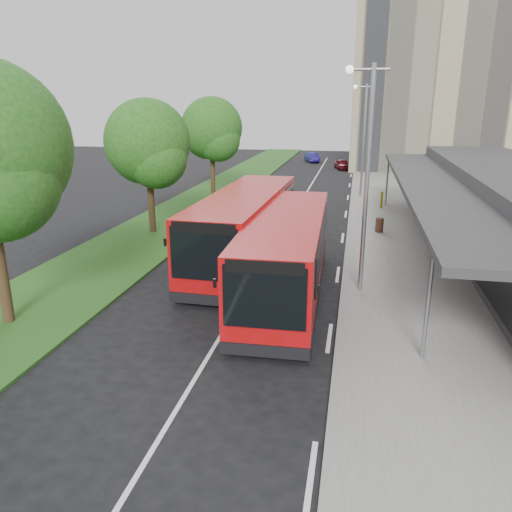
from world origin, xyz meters
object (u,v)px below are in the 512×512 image
at_px(tree_far, 212,132).
at_px(lamp_post_far, 363,134).
at_px(tree_mid, 148,148).
at_px(bus_second, 245,228).
at_px(lamp_post_near, 365,167).
at_px(car_near, 342,164).
at_px(bollard, 381,200).
at_px(litter_bin, 379,225).
at_px(car_far, 312,157).
at_px(bus_main, 286,255).

bearing_deg(tree_far, lamp_post_far, 4.87).
xyz_separation_m(tree_mid, bus_second, (6.15, -4.29, -3.00)).
height_order(lamp_post_near, car_near, lamp_post_near).
bearing_deg(lamp_post_far, bollard, -70.65).
distance_m(tree_mid, litter_bin, 13.05).
distance_m(litter_bin, car_far, 34.54).
relative_size(tree_mid, lamp_post_far, 0.89).
height_order(tree_mid, car_near, tree_mid).
distance_m(bus_main, bus_second, 4.18).
relative_size(tree_far, bus_second, 0.66).
relative_size(lamp_post_near, bollard, 7.49).
bearing_deg(bus_main, tree_mid, 136.02).
relative_size(lamp_post_far, litter_bin, 10.44).
distance_m(tree_mid, lamp_post_near, 13.18).
distance_m(tree_mid, bus_main, 11.90).
xyz_separation_m(tree_mid, car_near, (9.29, 29.67, -4.08)).
height_order(lamp_post_far, car_far, lamp_post_far).
relative_size(bus_main, car_near, 3.38).
xyz_separation_m(lamp_post_near, car_near, (-1.84, 36.72, -4.18)).
bearing_deg(tree_far, lamp_post_near, -59.71).
distance_m(tree_far, lamp_post_near, 22.06).
relative_size(lamp_post_near, car_near, 2.53).
bearing_deg(car_near, car_far, 106.66).
height_order(litter_bin, car_far, car_far).
bearing_deg(bus_main, tree_far, 111.65).
distance_m(bus_main, litter_bin, 10.52).
bearing_deg(tree_mid, bus_second, -34.87).
bearing_deg(litter_bin, lamp_post_far, 95.74).
bearing_deg(bus_second, tree_far, 112.32).
relative_size(tree_mid, bus_main, 0.67).
bearing_deg(bollard, bus_main, -103.82).
height_order(lamp_post_far, bollard, lamp_post_far).
distance_m(lamp_post_far, car_far, 24.02).
xyz_separation_m(car_near, car_far, (-3.82, 6.25, 0.02)).
xyz_separation_m(bus_main, litter_bin, (3.73, 9.79, -1.01)).
bearing_deg(bus_main, car_far, 92.34).
distance_m(lamp_post_far, car_near, 17.33).
distance_m(tree_far, bollard, 13.59).
relative_size(tree_far, car_near, 2.32).
distance_m(lamp_post_near, bollard, 16.46).
height_order(tree_far, car_far, tree_far).
bearing_deg(tree_mid, car_near, 72.62).
relative_size(bus_second, litter_bin, 14.65).
relative_size(tree_far, bus_main, 0.69).
distance_m(bus_main, car_near, 37.44).
height_order(lamp_post_far, bus_main, lamp_post_far).
bearing_deg(lamp_post_far, bus_main, -97.26).
height_order(tree_mid, bus_second, tree_mid).
distance_m(tree_far, bus_main, 21.73).
bearing_deg(car_far, lamp_post_near, -102.22).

